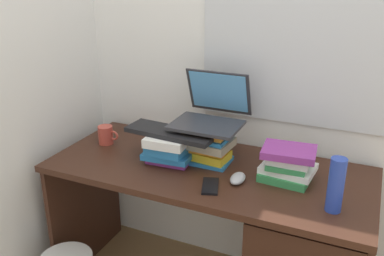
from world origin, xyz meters
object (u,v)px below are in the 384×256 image
(mug, at_px, (106,135))
(cell_phone, at_px, (210,186))
(computer_mouse, at_px, (238,178))
(water_bottle, at_px, (336,185))
(book_stack_keyboard_riser, at_px, (169,148))
(keyboard, at_px, (171,133))
(desk, at_px, (282,251))
(book_stack_side, at_px, (288,164))
(laptop, at_px, (212,111))
(book_stack_tall, at_px, (206,143))

(mug, height_order, cell_phone, mug)
(computer_mouse, height_order, water_bottle, water_bottle)
(book_stack_keyboard_riser, height_order, keyboard, keyboard)
(desk, xyz_separation_m, book_stack_side, (-0.02, 0.05, 0.40))
(book_stack_side, relative_size, water_bottle, 1.08)
(mug, bearing_deg, water_bottle, -9.02)
(keyboard, height_order, water_bottle, water_bottle)
(desk, height_order, mug, mug)
(keyboard, distance_m, water_bottle, 0.75)
(water_bottle, bearing_deg, laptop, 156.48)
(book_stack_side, xyz_separation_m, mug, (-0.93, 0.01, -0.03))
(cell_phone, bearing_deg, book_stack_tall, 97.80)
(book_stack_side, height_order, mug, book_stack_side)
(cell_phone, bearing_deg, computer_mouse, 25.37)
(book_stack_keyboard_riser, bearing_deg, computer_mouse, -9.21)
(book_stack_keyboard_riser, height_order, cell_phone, book_stack_keyboard_riser)
(desk, relative_size, book_stack_side, 6.25)
(laptop, distance_m, keyboard, 0.22)
(laptop, bearing_deg, keyboard, -135.86)
(desk, distance_m, book_stack_keyboard_riser, 0.68)
(laptop, bearing_deg, computer_mouse, -44.37)
(computer_mouse, xyz_separation_m, water_bottle, (0.40, -0.06, 0.09))
(book_stack_keyboard_riser, bearing_deg, laptop, 42.89)
(book_stack_keyboard_riser, relative_size, cell_phone, 1.71)
(keyboard, distance_m, computer_mouse, 0.37)
(computer_mouse, relative_size, mug, 0.92)
(desk, xyz_separation_m, book_stack_tall, (-0.40, 0.08, 0.42))
(keyboard, bearing_deg, book_stack_tall, 31.54)
(keyboard, height_order, cell_phone, keyboard)
(keyboard, xyz_separation_m, water_bottle, (0.74, -0.12, -0.04))
(keyboard, xyz_separation_m, cell_phone, (0.26, -0.14, -0.14))
(keyboard, relative_size, cell_phone, 3.09)
(water_bottle, bearing_deg, keyboard, 170.74)
(book_stack_side, distance_m, cell_phone, 0.34)
(desk, xyz_separation_m, water_bottle, (0.19, -0.12, 0.44))
(book_stack_keyboard_riser, bearing_deg, cell_phone, -28.81)
(book_stack_tall, bearing_deg, water_bottle, -18.26)
(book_stack_side, height_order, computer_mouse, book_stack_side)
(water_bottle, bearing_deg, book_stack_keyboard_riser, 170.88)
(computer_mouse, distance_m, water_bottle, 0.41)
(keyboard, distance_m, mug, 0.42)
(water_bottle, bearing_deg, book_stack_tall, 161.74)
(book_stack_tall, xyz_separation_m, cell_phone, (0.11, -0.22, -0.09))
(book_stack_side, bearing_deg, laptop, 166.86)
(water_bottle, height_order, cell_phone, water_bottle)
(book_stack_keyboard_riser, xyz_separation_m, cell_phone, (0.26, -0.14, -0.07))
(desk, relative_size, mug, 12.89)
(book_stack_side, relative_size, cell_phone, 1.72)
(desk, relative_size, book_stack_keyboard_riser, 6.30)
(water_bottle, xyz_separation_m, cell_phone, (-0.49, -0.02, -0.10))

